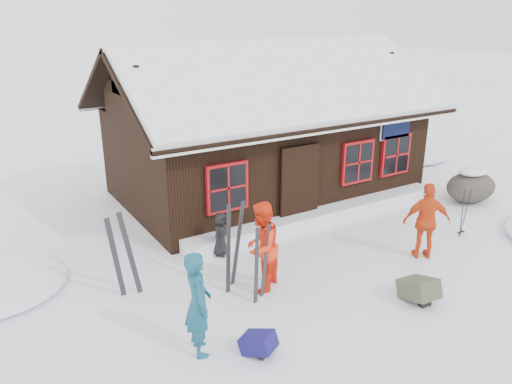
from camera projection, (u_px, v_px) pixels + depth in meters
ground at (332, 273)px, 10.24m from camera, size 120.00×120.00×0.00m
mountain_hut at (264, 140)px, 14.45m from camera, size 8.90×6.09×4.42m
snow_drift at (321, 216)px, 12.72m from camera, size 7.60×0.60×0.35m
snow_mounds at (335, 226)px, 12.55m from camera, size 20.60×13.20×0.48m
skier_teal at (198, 304)px, 7.59m from camera, size 0.54×0.70×1.72m
skier_orange_left at (261, 247)px, 9.38m from camera, size 1.09×1.05×1.78m
skier_orange_right at (427, 221)px, 10.65m from camera, size 1.06×0.88×1.70m
skier_crouched at (221, 234)px, 10.87m from camera, size 0.58×0.54×0.99m
boulder at (471, 186)px, 14.08m from camera, size 1.53×1.14×0.89m
ski_pair_left at (261, 264)px, 9.12m from camera, size 0.45×0.18×1.50m
ski_pair_mid at (123, 257)px, 9.16m from camera, size 0.62×0.20×1.73m
ski_pair_right at (233, 247)px, 9.51m from camera, size 0.58×0.29×1.76m
ski_poles at (464, 213)px, 11.82m from camera, size 0.22×0.11×1.21m
backpack_blue at (258, 346)px, 7.77m from camera, size 0.58×0.62×0.27m
backpack_olive at (418, 293)px, 9.18m from camera, size 0.55×0.70×0.36m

